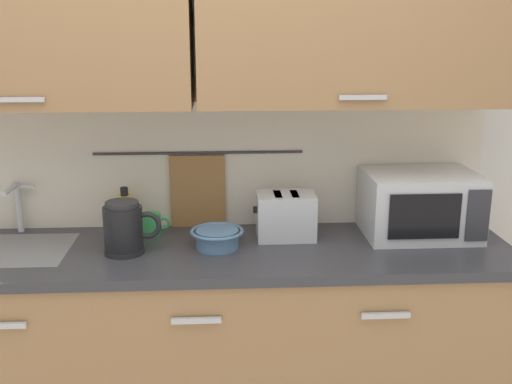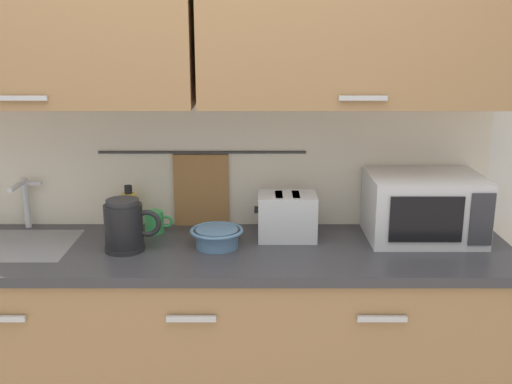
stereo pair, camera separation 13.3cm
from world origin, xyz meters
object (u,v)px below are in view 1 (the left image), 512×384
object	(u,v)px
mug_near_sink	(152,224)
electric_kettle	(124,228)
toaster	(286,216)
microwave	(420,204)
mixing_bowl	(217,237)
dish_soap_bottle	(125,212)

from	to	relation	value
mug_near_sink	electric_kettle	bearing A→B (deg)	-110.96
toaster	mug_near_sink	bearing A→B (deg)	172.98
microwave	toaster	xyz separation A→B (m)	(-0.57, -0.00, -0.04)
electric_kettle	mug_near_sink	world-z (taller)	electric_kettle
mug_near_sink	mixing_bowl	distance (m)	0.33
microwave	toaster	distance (m)	0.57
microwave	mixing_bowl	size ratio (longest dim) A/B	2.15
mixing_bowl	microwave	bearing A→B (deg)	7.39
mug_near_sink	toaster	distance (m)	0.57
microwave	electric_kettle	size ratio (longest dim) A/B	2.03
mixing_bowl	toaster	bearing A→B (deg)	20.56
dish_soap_bottle	mug_near_sink	size ratio (longest dim) A/B	1.63
electric_kettle	toaster	size ratio (longest dim) A/B	0.89
microwave	electric_kettle	world-z (taller)	microwave
dish_soap_bottle	toaster	distance (m)	0.69
microwave	mixing_bowl	world-z (taller)	microwave
mixing_bowl	toaster	xyz separation A→B (m)	(0.29, 0.11, 0.05)
microwave	dish_soap_bottle	size ratio (longest dim) A/B	2.35
microwave	dish_soap_bottle	bearing A→B (deg)	174.60
mixing_bowl	electric_kettle	bearing A→B (deg)	-174.30
microwave	dish_soap_bottle	distance (m)	1.25
electric_kettle	mixing_bowl	distance (m)	0.36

